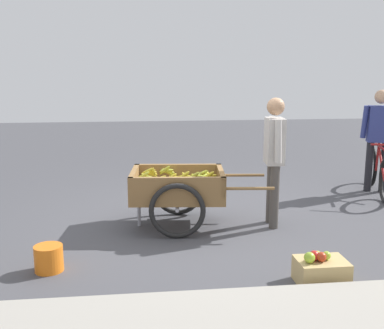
# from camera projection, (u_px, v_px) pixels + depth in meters

# --- Properties ---
(ground_plane) EXTENTS (24.00, 24.00, 0.00)m
(ground_plane) POSITION_uv_depth(u_px,v_px,m) (201.00, 223.00, 5.75)
(ground_plane) COLOR #47474C
(fruit_cart) EXTENTS (1.72, 1.00, 0.72)m
(fruit_cart) POSITION_uv_depth(u_px,v_px,m) (179.00, 190.00, 5.58)
(fruit_cart) COLOR olive
(fruit_cart) RESTS_ON ground
(vendor_person) EXTENTS (0.23, 0.55, 1.55)m
(vendor_person) POSITION_uv_depth(u_px,v_px,m) (274.00, 151.00, 5.51)
(vendor_person) COLOR #4C4742
(vendor_person) RESTS_ON ground
(bicycle) EXTENTS (0.61, 1.61, 0.85)m
(bicycle) POSITION_uv_depth(u_px,v_px,m) (378.00, 171.00, 7.06)
(bicycle) COLOR black
(bicycle) RESTS_ON ground
(cyclist_person) EXTENTS (0.50, 0.29, 1.58)m
(cyclist_person) POSITION_uv_depth(u_px,v_px,m) (379.00, 132.00, 7.09)
(cyclist_person) COLOR black
(cyclist_person) RESTS_ON ground
(plastic_bucket) EXTENTS (0.27, 0.27, 0.25)m
(plastic_bucket) POSITION_uv_depth(u_px,v_px,m) (49.00, 258.00, 4.36)
(plastic_bucket) COLOR orange
(plastic_bucket) RESTS_ON ground
(apple_crate) EXTENTS (0.44, 0.32, 0.32)m
(apple_crate) POSITION_uv_depth(u_px,v_px,m) (321.00, 270.00, 4.10)
(apple_crate) COLOR tan
(apple_crate) RESTS_ON ground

